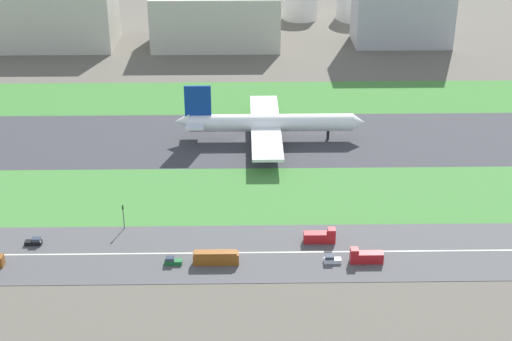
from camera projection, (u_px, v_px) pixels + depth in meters
ground_plane at (243, 140)px, 264.98m from camera, size 800.00×800.00×0.00m
runway at (243, 140)px, 264.96m from camera, size 280.00×46.00×0.10m
grass_median_north at (243, 98)px, 301.76m from camera, size 280.00×36.00×0.10m
grass_median_south at (243, 195)px, 228.16m from camera, size 280.00×36.00×0.10m
highway at (243, 253)px, 199.44m from camera, size 280.00×28.00×0.10m
highway_centerline at (243, 253)px, 199.41m from camera, size 266.00×0.50×0.01m
airliner at (267, 123)px, 262.36m from camera, size 65.00×56.00×19.70m
truck_1 at (320, 237)px, 203.53m from camera, size 8.40×2.50×4.00m
car_1 at (172, 261)px, 194.28m from camera, size 4.40×1.80×2.00m
bus_0 at (216, 258)px, 194.06m from camera, size 11.60×2.50×3.50m
truck_0 at (366, 257)px, 194.72m from camera, size 8.40×2.50×4.00m
car_2 at (332, 260)px, 194.92m from camera, size 4.40×1.80×2.00m
car_0 at (34, 242)px, 202.68m from camera, size 4.40×1.80×2.00m
traffic_light at (123, 215)px, 208.72m from camera, size 0.36×0.50×7.20m
terminal_building at (51, 17)px, 360.04m from camera, size 59.58×33.38×26.61m
hangar_building at (216, 18)px, 361.58m from camera, size 59.70×35.04×25.08m
fuel_tank_west at (239, 6)px, 404.53m from camera, size 24.74×24.74×14.23m
fuel_tank_centre at (300, 6)px, 405.18m from camera, size 18.17×18.17×13.56m
fuel_tank_east at (361, 4)px, 405.19m from camera, size 25.84×25.84×15.79m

